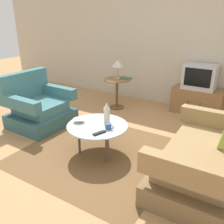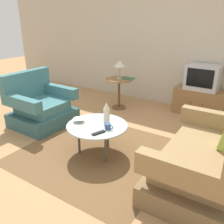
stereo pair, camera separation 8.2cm
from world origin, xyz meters
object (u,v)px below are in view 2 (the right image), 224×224
object	(u,v)px
side_table	(119,87)
vase	(107,113)
armchair	(40,107)
bowl	(79,120)
couch	(205,162)
tv_stand	(199,102)
coffee_table	(97,127)
television	(203,77)
book	(128,78)
table_lamp	(120,64)
tv_remote_dark	(98,133)
mug	(108,126)

from	to	relation	value
side_table	vase	distance (m)	1.72
armchair	vase	distance (m)	1.53
vase	bowl	bearing A→B (deg)	-151.07
couch	tv_stand	xyz separation A→B (m)	(-0.61, 2.13, -0.04)
coffee_table	television	size ratio (longest dim) A/B	1.41
book	side_table	bearing A→B (deg)	-156.18
armchair	book	distance (m)	1.78
coffee_table	table_lamp	xyz separation A→B (m)	(-0.69, 1.70, 0.51)
side_table	vase	world-z (taller)	vase
tv_remote_dark	armchair	bearing A→B (deg)	94.32
side_table	book	size ratio (longest dim) A/B	2.61
tv_remote_dark	book	xyz separation A→B (m)	(-0.69, 1.96, 0.19)
side_table	bowl	size ratio (longest dim) A/B	3.76
tv_remote_dark	book	distance (m)	2.09
coffee_table	bowl	distance (m)	0.28
table_lamp	mug	xyz separation A→B (m)	(0.88, -1.73, -0.44)
vase	tv_remote_dark	bearing A→B (deg)	-72.78
vase	tv_remote_dark	world-z (taller)	vase
armchair	table_lamp	xyz separation A→B (m)	(0.75, 1.44, 0.61)
tv_stand	book	distance (m)	1.45
coffee_table	side_table	xyz separation A→B (m)	(-0.68, 1.68, 0.05)
table_lamp	tv_remote_dark	bearing A→B (deg)	-65.85
television	couch	bearing A→B (deg)	-74.09
table_lamp	tv_remote_dark	xyz separation A→B (m)	(0.85, -1.90, -0.47)
side_table	book	xyz separation A→B (m)	(0.16, 0.09, 0.18)
tv_remote_dark	side_table	bearing A→B (deg)	44.82
mug	bowl	bearing A→B (deg)	-176.66
armchair	tv_stand	distance (m)	2.98
television	vase	world-z (taller)	television
book	mug	bearing A→B (deg)	-72.90
tv_stand	vase	bearing A→B (deg)	-108.94
coffee_table	tv_stand	world-z (taller)	tv_stand
side_table	bowl	world-z (taller)	side_table
vase	coffee_table	bearing A→B (deg)	-116.28
side_table	book	distance (m)	0.26
couch	bowl	world-z (taller)	couch
couch	mug	xyz separation A→B (m)	(-1.20, -0.14, 0.18)
mug	bowl	xyz separation A→B (m)	(-0.47, -0.03, -0.01)
television	tv_stand	bearing A→B (deg)	90.00
couch	book	xyz separation A→B (m)	(-1.92, 1.65, 0.34)
vase	mug	size ratio (longest dim) A/B	2.43
coffee_table	tv_remote_dark	size ratio (longest dim) A/B	4.49
vase	book	bearing A→B (deg)	109.87
tv_stand	book	size ratio (longest dim) A/B	3.91
coffee_table	tv_remote_dark	xyz separation A→B (m)	(0.17, -0.20, 0.04)
vase	armchair	bearing A→B (deg)	174.88
couch	table_lamp	distance (m)	2.69
television	book	bearing A→B (deg)	-159.89
vase	mug	xyz separation A→B (m)	(0.13, -0.16, -0.10)
television	table_lamp	size ratio (longest dim) A/B	1.59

